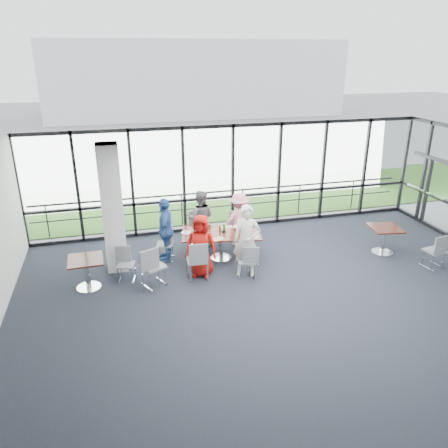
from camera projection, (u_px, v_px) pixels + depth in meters
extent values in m
cube|color=#1F252D|center=(296.00, 311.00, 9.31)|extent=(12.00, 10.00, 0.02)
cube|color=silver|center=(307.00, 164.00, 8.13)|extent=(12.00, 10.00, 0.04)
cube|color=white|center=(233.00, 177.00, 13.21)|extent=(12.00, 0.10, 3.20)
cube|color=black|center=(427.00, 191.00, 13.72)|extent=(0.12, 1.60, 2.10)
cube|color=white|center=(112.00, 209.00, 10.56)|extent=(0.50, 0.50, 3.20)
cube|color=gray|center=(200.00, 184.00, 18.30)|extent=(80.00, 70.00, 0.02)
cube|color=#355B1C|center=(211.00, 197.00, 16.49)|extent=(80.00, 5.00, 0.01)
cube|color=white|center=(192.00, 77.00, 37.89)|extent=(24.00, 10.00, 6.00)
cylinder|color=#2D2D33|center=(227.00, 205.00, 14.15)|extent=(12.00, 0.06, 0.06)
cube|color=#3D0A0A|center=(221.00, 233.00, 11.42)|extent=(2.20, 1.48, 0.04)
cylinder|color=silver|center=(221.00, 246.00, 11.55)|extent=(0.12, 0.12, 0.71)
cylinder|color=silver|center=(221.00, 258.00, 11.68)|extent=(0.56, 0.56, 0.03)
cube|color=#3D0A0A|center=(86.00, 260.00, 9.95)|extent=(0.80, 0.80, 0.04)
cylinder|color=silver|center=(87.00, 274.00, 10.09)|extent=(0.12, 0.12, 0.71)
cube|color=#3D0A0A|center=(385.00, 228.00, 11.74)|extent=(0.91, 0.91, 0.04)
cylinder|color=silver|center=(384.00, 241.00, 11.87)|extent=(0.12, 0.12, 0.71)
imported|color=#B3130D|center=(201.00, 246.00, 10.54)|extent=(0.90, 0.76, 1.57)
imported|color=silver|center=(247.00, 241.00, 10.51)|extent=(0.79, 0.68, 1.80)
imported|color=slate|center=(200.00, 218.00, 12.22)|extent=(0.89, 0.69, 1.61)
imported|color=pink|center=(239.00, 220.00, 12.21)|extent=(1.02, 0.57, 1.54)
imported|color=#2E559E|center=(166.00, 230.00, 11.30)|extent=(0.81, 1.12, 1.72)
cylinder|color=white|center=(201.00, 237.00, 11.09)|extent=(0.26, 0.26, 0.01)
cylinder|color=white|center=(247.00, 237.00, 11.10)|extent=(0.27, 0.27, 0.01)
cylinder|color=white|center=(202.00, 228.00, 11.70)|extent=(0.24, 0.24, 0.01)
cylinder|color=white|center=(238.00, 226.00, 11.77)|extent=(0.26, 0.26, 0.01)
cylinder|color=white|center=(186.00, 233.00, 11.37)|extent=(0.26, 0.26, 0.01)
cylinder|color=white|center=(210.00, 235.00, 11.08)|extent=(0.07, 0.07, 0.14)
cylinder|color=white|center=(236.00, 233.00, 11.16)|extent=(0.07, 0.07, 0.14)
cylinder|color=white|center=(224.00, 227.00, 11.57)|extent=(0.07, 0.07, 0.14)
cylinder|color=white|center=(195.00, 232.00, 11.24)|extent=(0.07, 0.07, 0.14)
cube|color=beige|center=(218.00, 239.00, 11.01)|extent=(0.38, 0.33, 0.00)
cube|color=beige|center=(253.00, 236.00, 11.16)|extent=(0.37, 0.35, 0.00)
cube|color=beige|center=(227.00, 227.00, 11.75)|extent=(0.33, 0.23, 0.00)
cube|color=black|center=(224.00, 231.00, 11.41)|extent=(0.10, 0.07, 0.04)
cylinder|color=#A31F1B|center=(220.00, 228.00, 11.43)|extent=(0.06, 0.06, 0.18)
cylinder|color=#167C1C|center=(224.00, 228.00, 11.43)|extent=(0.05, 0.05, 0.20)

